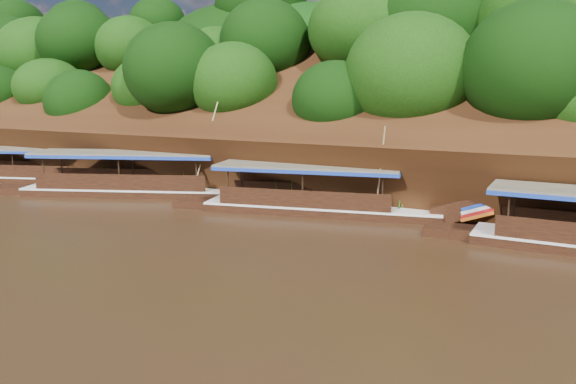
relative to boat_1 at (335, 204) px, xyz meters
The scene contains 6 objects.
ground 8.90m from the boat_1, 77.27° to the right, with size 160.00×160.00×0.00m, color black.
riverbank 14.26m from the boat_1, 82.12° to the left, with size 120.00×30.06×19.40m.
boat_1 is the anchor object (origin of this frame).
boat_2 11.97m from the boat_1, behind, with size 16.89×8.40×7.41m.
boat_3 22.68m from the boat_1, behind, with size 13.26×6.15×2.83m.
reeds 1.70m from the boat_1, 147.49° to the left, with size 47.96×2.70×1.93m.
Camera 1 is at (9.21, -18.23, 6.64)m, focal length 35.00 mm.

